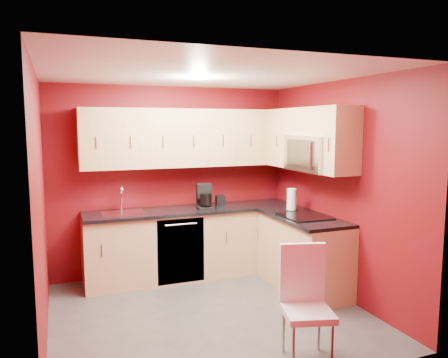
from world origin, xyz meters
TOP-DOWN VIEW (x-y plane):
  - floor at (0.00, 0.00)m, footprint 3.20×3.20m
  - ceiling at (0.00, 0.00)m, footprint 3.20×3.20m
  - wall_back at (0.00, 1.50)m, footprint 3.20×0.00m
  - wall_front at (0.00, -1.50)m, footprint 3.20×0.00m
  - wall_left at (-1.60, 0.00)m, footprint 0.00×3.00m
  - wall_right at (1.60, 0.00)m, footprint 0.00×3.00m
  - base_cabinets_back at (0.20, 1.20)m, footprint 2.80×0.60m
  - base_cabinets_right at (1.30, 0.25)m, footprint 0.60×1.30m
  - countertop_back at (0.20, 1.19)m, footprint 2.80×0.63m
  - countertop_right at (1.29, 0.23)m, footprint 0.63×1.27m
  - upper_cabinets_back at (0.20, 1.32)m, footprint 2.80×0.35m
  - upper_cabinets_right at (1.42, 0.44)m, footprint 0.35×1.55m
  - microwave at (1.39, 0.20)m, footprint 0.42×0.76m
  - cooktop at (1.28, 0.20)m, footprint 0.50×0.55m
  - sink at (-0.70, 1.20)m, footprint 0.52×0.42m
  - dishwasher_front at (-0.05, 0.91)m, footprint 0.60×0.02m
  - downlight at (0.00, 0.30)m, footprint 0.20×0.20m
  - coffee_maker at (0.33, 1.09)m, footprint 0.22×0.28m
  - napkin_holder at (0.63, 1.32)m, footprint 0.12×0.12m
  - paper_towel at (1.32, 0.59)m, footprint 0.20×0.20m
  - dining_chair at (0.46, -1.20)m, footprint 0.49×0.51m

SIDE VIEW (x-z plane):
  - floor at x=0.00m, z-range 0.00..0.00m
  - base_cabinets_back at x=0.20m, z-range 0.00..0.87m
  - base_cabinets_right at x=1.30m, z-range 0.00..0.87m
  - dishwasher_front at x=-0.05m, z-range 0.03..0.84m
  - dining_chair at x=0.46m, z-range 0.00..0.98m
  - countertop_back at x=0.20m, z-range 0.87..0.91m
  - countertop_right at x=1.29m, z-range 0.87..0.91m
  - cooktop at x=1.28m, z-range 0.91..0.92m
  - sink at x=-0.70m, z-range 0.77..1.12m
  - napkin_holder at x=0.63m, z-range 0.91..1.03m
  - paper_towel at x=1.32m, z-range 0.91..1.19m
  - coffee_maker at x=0.33m, z-range 0.91..1.23m
  - wall_back at x=0.00m, z-range -0.35..2.85m
  - wall_front at x=0.00m, z-range -0.35..2.85m
  - wall_left at x=-1.60m, z-range -0.25..2.75m
  - wall_right at x=1.60m, z-range -0.25..2.75m
  - microwave at x=1.39m, z-range 1.45..1.87m
  - upper_cabinets_back at x=0.20m, z-range 1.45..2.20m
  - upper_cabinets_right at x=1.42m, z-range 1.51..2.26m
  - downlight at x=0.00m, z-range 2.48..2.49m
  - ceiling at x=0.00m, z-range 2.50..2.50m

